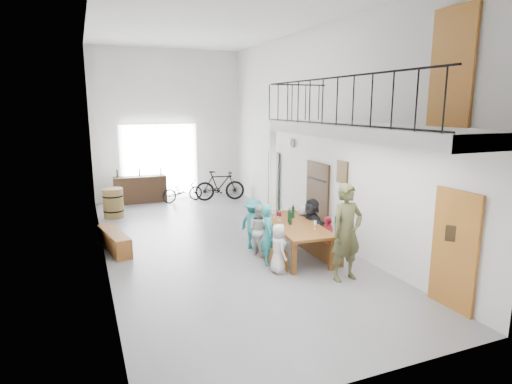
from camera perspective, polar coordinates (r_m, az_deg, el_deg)
name	(u,v)px	position (r m, az deg, el deg)	size (l,w,h in m)	color
floor	(219,244)	(11.08, -5.02, -6.90)	(12.00, 12.00, 0.00)	slate
room_walls	(216,102)	(10.52, -5.37, 11.81)	(12.00, 12.00, 12.00)	silver
gateway_portal	(160,162)	(16.35, -12.73, 3.88)	(2.80, 0.08, 2.80)	white
right_wall_decor	(353,182)	(10.18, 12.75, 1.34)	(0.07, 8.28, 5.07)	#9A5C1F
balcony	(362,133)	(8.60, 13.97, 7.66)	(1.52, 5.62, 4.00)	white
tasting_table	(294,227)	(10.03, 5.11, -4.64)	(1.27, 2.60, 0.79)	brown
bench_inner	(270,250)	(9.98, 1.90, -7.71)	(0.29, 1.79, 0.41)	brown
bench_wall	(315,244)	(10.40, 7.90, -6.82)	(0.27, 2.07, 0.48)	brown
tableware	(289,215)	(10.17, 4.40, -3.11)	(0.52, 1.38, 0.35)	black
side_bench	(114,241)	(11.03, -18.37, -6.24)	(0.37, 1.69, 0.47)	brown
oak_barrel	(113,203)	(14.17, -18.49, -1.41)	(0.64, 0.64, 0.94)	olive
serving_counter	(141,189)	(16.10, -15.14, 0.34)	(1.83, 0.51, 0.97)	#3A2615
counter_bottles	(139,172)	(16.02, -15.27, 2.55)	(1.59, 0.09, 0.28)	black
guest_left_a	(278,248)	(9.08, 2.99, -7.53)	(0.52, 0.34, 1.06)	silver
guest_left_b	(268,234)	(9.51, 1.61, -5.68)	(0.50, 0.33, 1.36)	teal
guest_left_c	(260,230)	(10.09, 0.54, -5.07)	(0.59, 0.46, 1.22)	silver
guest_left_d	(253,224)	(10.47, -0.35, -4.31)	(0.82, 0.47, 1.27)	teal
guest_right_a	(327,239)	(9.87, 9.49, -6.14)	(0.61, 0.26, 1.05)	#A81C2F
guest_right_b	(311,225)	(10.46, 7.36, -4.34)	(1.20, 0.38, 1.30)	black
guest_right_c	(303,225)	(10.89, 6.30, -4.39)	(0.51, 0.33, 1.04)	silver
host_standing	(347,232)	(8.77, 12.00, -5.30)	(0.72, 0.47, 1.98)	#494A29
potted_plant	(291,219)	(12.55, 4.70, -3.61)	(0.41, 0.35, 0.45)	#1E4A1B
bicycle_near	(182,191)	(15.89, -9.78, 0.18)	(0.55, 1.57, 0.83)	black
bicycle_far	(220,186)	(15.93, -4.84, 0.85)	(0.52, 1.84, 1.11)	black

